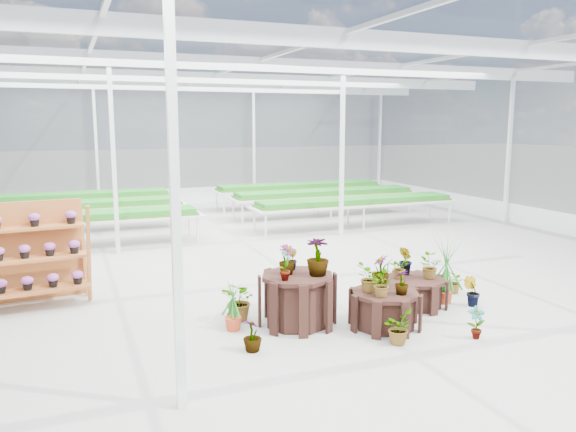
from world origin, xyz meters
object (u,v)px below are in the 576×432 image
object	(u,v)px
plinth_tall	(297,300)
plinth_mid	(385,309)
shelf_rack	(37,255)
plinth_low	(414,292)

from	to	relation	value
plinth_tall	plinth_mid	distance (m)	1.35
plinth_tall	shelf_rack	distance (m)	4.54
plinth_low	shelf_rack	size ratio (longest dim) A/B	0.62
plinth_tall	shelf_rack	world-z (taller)	shelf_rack
plinth_mid	plinth_tall	bearing A→B (deg)	153.43
plinth_mid	plinth_low	size ratio (longest dim) A/B	0.98
plinth_mid	shelf_rack	bearing A→B (deg)	147.91
plinth_low	shelf_rack	bearing A→B (deg)	157.98
plinth_mid	shelf_rack	distance (m)	5.88
plinth_low	shelf_rack	xyz separation A→B (m)	(-5.96, 2.41, 0.64)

